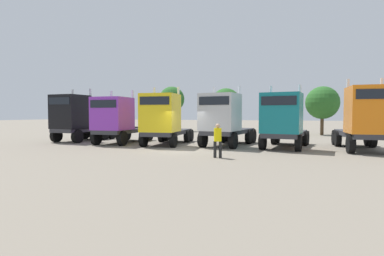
# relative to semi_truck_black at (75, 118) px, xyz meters

# --- Properties ---
(ground) EXTENTS (200.00, 200.00, 0.00)m
(ground) POSITION_rel_semi_truck_black_xyz_m (10.46, -2.94, -2.01)
(ground) COLOR gray
(semi_truck_black) EXTENTS (2.88, 5.86, 4.47)m
(semi_truck_black) POSITION_rel_semi_truck_black_xyz_m (0.00, 0.00, 0.00)
(semi_truck_black) COLOR #333338
(semi_truck_black) RESTS_ON ground
(semi_truck_purple) EXTENTS (2.65, 5.90, 4.16)m
(semi_truck_purple) POSITION_rel_semi_truck_black_xyz_m (4.40, -0.69, -0.13)
(semi_truck_purple) COLOR #333338
(semi_truck_purple) RESTS_ON ground
(semi_truck_yellow) EXTENTS (3.00, 6.33, 4.33)m
(semi_truck_yellow) POSITION_rel_semi_truck_black_xyz_m (8.30, -0.68, -0.08)
(semi_truck_yellow) COLOR #333338
(semi_truck_yellow) RESTS_ON ground
(semi_truck_silver) EXTENTS (3.40, 6.46, 4.30)m
(semi_truck_silver) POSITION_rel_semi_truck_black_xyz_m (12.64, 0.03, -0.09)
(semi_truck_silver) COLOR #333338
(semi_truck_silver) RESTS_ON ground
(semi_truck_teal) EXTENTS (3.36, 6.46, 4.24)m
(semi_truck_teal) POSITION_rel_semi_truck_black_xyz_m (16.70, -0.15, -0.14)
(semi_truck_teal) COLOR #333338
(semi_truck_teal) RESTS_ON ground
(semi_truck_orange) EXTENTS (2.76, 6.53, 4.53)m
(semi_truck_orange) POSITION_rel_semi_truck_black_xyz_m (21.57, -0.26, 0.03)
(semi_truck_orange) COLOR #333338
(semi_truck_orange) RESTS_ON ground
(visitor_in_hivis) EXTENTS (0.47, 0.47, 1.80)m
(visitor_in_hivis) POSITION_rel_semi_truck_black_xyz_m (13.52, -5.56, -0.97)
(visitor_in_hivis) COLOR black
(visitor_in_hivis) RESTS_ON ground
(oak_far_left) EXTENTS (3.45, 3.45, 6.09)m
(oak_far_left) POSITION_rel_semi_truck_black_xyz_m (1.67, 17.52, 2.33)
(oak_far_left) COLOR #4C3823
(oak_far_left) RESTS_ON ground
(oak_far_centre) EXTENTS (4.07, 4.07, 5.90)m
(oak_far_centre) POSITION_rel_semi_truck_black_xyz_m (8.62, 20.29, 1.85)
(oak_far_centre) COLOR #4C3823
(oak_far_centre) RESTS_ON ground
(oak_far_right) EXTENTS (3.62, 3.62, 5.38)m
(oak_far_right) POSITION_rel_semi_truck_black_xyz_m (20.50, 15.20, 1.55)
(oak_far_right) COLOR #4C3823
(oak_far_right) RESTS_ON ground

